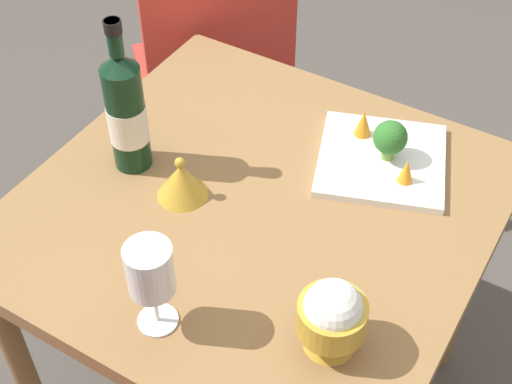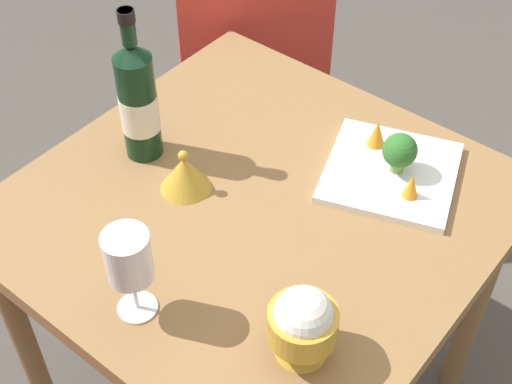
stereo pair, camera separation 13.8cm
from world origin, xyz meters
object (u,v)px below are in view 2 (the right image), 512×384
object	(u,v)px
carrot_garnish_left	(411,186)
wine_bottle	(138,101)
serving_plate	(390,173)
carrot_garnish_right	(377,133)
wine_glass	(128,258)
chair_by_wall	(253,67)
rice_bowl_lid	(185,173)
broccoli_floret	(400,151)
rice_bowl	(303,324)

from	to	relation	value
carrot_garnish_left	wine_bottle	bearing A→B (deg)	23.33
wine_bottle	serving_plate	size ratio (longest dim) A/B	1.03
wine_bottle	carrot_garnish_right	world-z (taller)	wine_bottle
carrot_garnish_left	carrot_garnish_right	xyz separation A→B (m)	(0.13, -0.09, 0.00)
wine_glass	carrot_garnish_left	bearing A→B (deg)	-114.20
chair_by_wall	rice_bowl_lid	world-z (taller)	chair_by_wall
rice_bowl_lid	chair_by_wall	bearing A→B (deg)	-61.54
serving_plate	carrot_garnish_right	bearing A→B (deg)	-34.70
rice_bowl_lid	broccoli_floret	size ratio (longest dim) A/B	1.17
broccoli_floret	chair_by_wall	bearing A→B (deg)	-27.71
wine_bottle	wine_glass	distance (m)	0.39
chair_by_wall	carrot_garnish_left	bearing A→B (deg)	-74.97
wine_bottle	wine_glass	world-z (taller)	wine_bottle
rice_bowl_lid	carrot_garnish_left	xyz separation A→B (m)	(-0.36, -0.24, 0.00)
chair_by_wall	rice_bowl	size ratio (longest dim) A/B	6.00
rice_bowl_lid	carrot_garnish_left	world-z (taller)	rice_bowl_lid
wine_bottle	carrot_garnish_left	bearing A→B (deg)	-156.67
wine_bottle	broccoli_floret	xyz separation A→B (m)	(-0.44, -0.26, -0.06)
carrot_garnish_right	rice_bowl_lid	bearing A→B (deg)	54.89
rice_bowl_lid	carrot_garnish_left	bearing A→B (deg)	-146.29
wine_bottle	rice_bowl_lid	world-z (taller)	wine_bottle
chair_by_wall	broccoli_floret	size ratio (longest dim) A/B	9.91
rice_bowl_lid	wine_bottle	bearing A→B (deg)	-10.37
broccoli_floret	carrot_garnish_left	bearing A→B (deg)	141.22
chair_by_wall	rice_bowl_lid	bearing A→B (deg)	-107.79
serving_plate	carrot_garnish_left	size ratio (longest dim) A/B	6.16
wine_glass	carrot_garnish_right	bearing A→B (deg)	-99.25
rice_bowl	serving_plate	world-z (taller)	rice_bowl
wine_bottle	rice_bowl	xyz separation A→B (m)	(-0.53, 0.18, -0.06)
carrot_garnish_right	wine_glass	bearing A→B (deg)	80.75
rice_bowl	carrot_garnish_left	bearing A→B (deg)	-84.54
chair_by_wall	carrot_garnish_left	distance (m)	0.83
broccoli_floret	carrot_garnish_right	bearing A→B (deg)	-28.34
rice_bowl_lid	serving_plate	distance (m)	0.40
rice_bowl	broccoli_floret	xyz separation A→B (m)	(0.09, -0.44, -0.01)
serving_plate	carrot_garnish_right	world-z (taller)	carrot_garnish_right
wine_glass	broccoli_floret	size ratio (longest dim) A/B	2.09
chair_by_wall	serving_plate	xyz separation A→B (m)	(-0.63, 0.34, 0.21)
wine_bottle	rice_bowl	size ratio (longest dim) A/B	2.32
rice_bowl_lid	serving_plate	world-z (taller)	rice_bowl_lid
carrot_garnish_left	serving_plate	bearing A→B (deg)	-31.61
carrot_garnish_right	rice_bowl	bearing A→B (deg)	109.20
rice_bowl	carrot_garnish_right	world-z (taller)	rice_bowl
wine_glass	serving_plate	distance (m)	0.58
chair_by_wall	serving_plate	size ratio (longest dim) A/B	2.66
wine_glass	carrot_garnish_right	size ratio (longest dim) A/B	3.09
carrot_garnish_left	rice_bowl_lid	bearing A→B (deg)	33.71
rice_bowl	serving_plate	xyz separation A→B (m)	(0.10, -0.44, -0.07)
rice_bowl	serving_plate	size ratio (longest dim) A/B	0.44
rice_bowl	carrot_garnish_left	xyz separation A→B (m)	(0.04, -0.40, -0.03)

